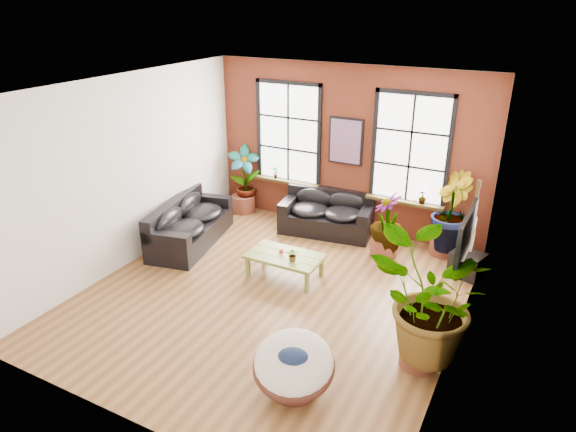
# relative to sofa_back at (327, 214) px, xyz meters

# --- Properties ---
(room) EXTENTS (6.04, 6.54, 3.54)m
(room) POSITION_rel_sofa_back_xyz_m (0.21, -2.69, 1.34)
(room) COLOR brown
(room) RESTS_ON ground
(sofa_back) EXTENTS (2.05, 1.20, 0.89)m
(sofa_back) POSITION_rel_sofa_back_xyz_m (0.00, 0.00, 0.00)
(sofa_back) COLOR black
(sofa_back) RESTS_ON ground
(sofa_left) EXTENTS (1.39, 2.41, 0.89)m
(sofa_left) POSITION_rel_sofa_back_xyz_m (-2.31, -1.84, 0.00)
(sofa_left) COLOR black
(sofa_left) RESTS_ON ground
(coffee_table) EXTENTS (1.34, 0.77, 0.52)m
(coffee_table) POSITION_rel_sofa_back_xyz_m (0.10, -2.15, -0.02)
(coffee_table) COLOR olive
(coffee_table) RESTS_ON ground
(papasan_chair) EXTENTS (1.35, 1.35, 0.79)m
(papasan_chair) POSITION_rel_sofa_back_xyz_m (1.59, -4.72, 0.00)
(papasan_chair) COLOR #50261C
(papasan_chair) RESTS_ON ground
(poster) EXTENTS (0.74, 0.06, 0.98)m
(poster) POSITION_rel_sofa_back_xyz_m (0.21, 0.34, 1.55)
(poster) COLOR black
(poster) RESTS_ON room
(tv_wall_unit) EXTENTS (0.13, 1.86, 1.20)m
(tv_wall_unit) POSITION_rel_sofa_back_xyz_m (3.14, -2.24, 1.14)
(tv_wall_unit) COLOR black
(tv_wall_unit) RESTS_ON room
(media_box) EXTENTS (0.66, 0.60, 0.46)m
(media_box) POSITION_rel_sofa_back_xyz_m (3.03, -0.61, -0.17)
(media_box) COLOR black
(media_box) RESTS_ON ground
(pot_back_left) EXTENTS (0.64, 0.64, 0.40)m
(pot_back_left) POSITION_rel_sofa_back_xyz_m (-2.20, 0.10, -0.20)
(pot_back_left) COLOR brown
(pot_back_left) RESTS_ON ground
(pot_back_right) EXTENTS (0.72, 0.72, 0.40)m
(pot_back_right) POSITION_rel_sofa_back_xyz_m (2.47, 0.10, -0.20)
(pot_back_right) COLOR brown
(pot_back_right) RESTS_ON ground
(pot_right_wall) EXTENTS (0.61, 0.61, 0.37)m
(pot_right_wall) POSITION_rel_sofa_back_xyz_m (2.88, -3.47, -0.22)
(pot_right_wall) COLOR brown
(pot_right_wall) RESTS_ON ground
(pot_mid) EXTENTS (0.60, 0.60, 0.38)m
(pot_mid) POSITION_rel_sofa_back_xyz_m (1.44, -0.53, -0.21)
(pot_mid) COLOR brown
(pot_mid) RESTS_ON ground
(floor_plant_back_left) EXTENTS (0.91, 0.81, 1.44)m
(floor_plant_back_left) POSITION_rel_sofa_back_xyz_m (-2.17, 0.14, 0.47)
(floor_plant_back_left) COLOR #27661B
(floor_plant_back_left) RESTS_ON ground
(floor_plant_back_right) EXTENTS (0.95, 1.05, 1.56)m
(floor_plant_back_right) POSITION_rel_sofa_back_xyz_m (2.49, 0.09, 0.53)
(floor_plant_back_right) COLOR #27661B
(floor_plant_back_right) RESTS_ON ground
(floor_plant_right_wall) EXTENTS (1.87, 1.73, 1.72)m
(floor_plant_right_wall) POSITION_rel_sofa_back_xyz_m (2.91, -3.50, 0.62)
(floor_plant_right_wall) COLOR #27661B
(floor_plant_right_wall) RESTS_ON ground
(floor_plant_mid) EXTENTS (0.85, 0.85, 1.17)m
(floor_plant_mid) POSITION_rel_sofa_back_xyz_m (1.47, -0.53, 0.32)
(floor_plant_mid) COLOR #27661B
(floor_plant_mid) RESTS_ON ground
(table_plant) EXTENTS (0.28, 0.26, 0.24)m
(table_plant) POSITION_rel_sofa_back_xyz_m (0.33, -2.28, 0.15)
(table_plant) COLOR #27661B
(table_plant) RESTS_ON coffee_table
(sill_plant_left) EXTENTS (0.17, 0.17, 0.27)m
(sill_plant_left) POSITION_rel_sofa_back_xyz_m (-1.44, 0.29, 0.63)
(sill_plant_left) COLOR #27661B
(sill_plant_left) RESTS_ON room
(sill_plant_right) EXTENTS (0.19, 0.19, 0.27)m
(sill_plant_right) POSITION_rel_sofa_back_xyz_m (1.91, 0.29, 0.63)
(sill_plant_right) COLOR #27661B
(sill_plant_right) RESTS_ON room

